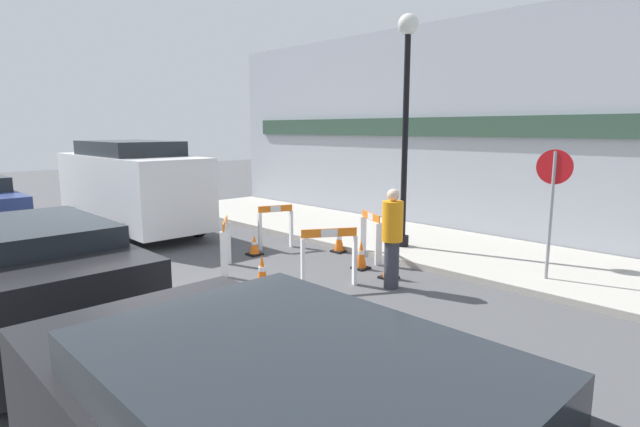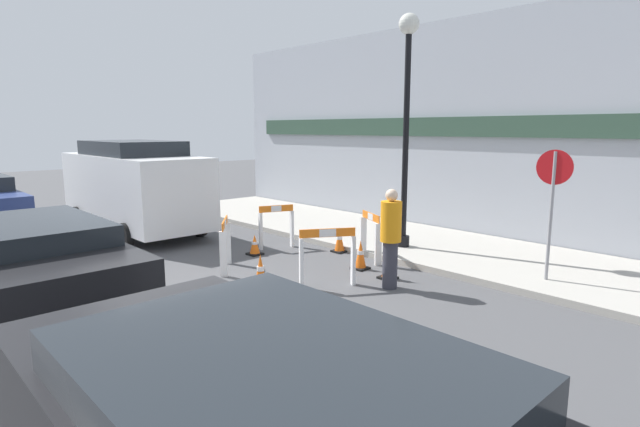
% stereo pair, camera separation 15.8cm
% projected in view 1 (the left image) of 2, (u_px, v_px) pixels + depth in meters
% --- Properties ---
extents(ground_plane, '(60.00, 60.00, 0.00)m').
position_uv_depth(ground_plane, '(177.00, 308.00, 7.74)').
color(ground_plane, '#4C4C4F').
extents(sidewalk_slab, '(18.00, 3.51, 0.12)m').
position_uv_depth(sidewalk_slab, '(415.00, 242.00, 12.00)').
color(sidewalk_slab, '#ADA89E').
rests_on(sidewalk_slab, ground_plane).
extents(storefront_facade, '(18.00, 0.22, 5.50)m').
position_uv_depth(storefront_facade, '(460.00, 129.00, 12.80)').
color(storefront_facade, '#A3A8B2').
rests_on(storefront_facade, ground_plane).
extents(streetlamp_post, '(0.44, 0.44, 5.02)m').
position_uv_depth(streetlamp_post, '(406.00, 100.00, 10.78)').
color(streetlamp_post, black).
rests_on(streetlamp_post, sidewalk_slab).
extents(stop_sign, '(0.60, 0.10, 2.28)m').
position_uv_depth(stop_sign, '(552.00, 193.00, 8.62)').
color(stop_sign, gray).
rests_on(stop_sign, sidewalk_slab).
extents(barricade_0, '(0.63, 0.92, 1.04)m').
position_uv_depth(barricade_0, '(329.00, 255.00, 8.72)').
color(barricade_0, white).
rests_on(barricade_0, ground_plane).
extents(barricade_1, '(0.82, 0.48, 1.02)m').
position_uv_depth(barricade_1, '(370.00, 235.00, 10.46)').
color(barricade_1, white).
rests_on(barricade_1, ground_plane).
extents(barricade_2, '(0.41, 0.81, 1.01)m').
position_uv_depth(barricade_2, '(276.00, 225.00, 11.54)').
color(barricade_2, white).
rests_on(barricade_2, ground_plane).
extents(barricade_3, '(0.86, 0.70, 1.02)m').
position_uv_depth(barricade_3, '(226.00, 242.00, 9.73)').
color(barricade_3, white).
rests_on(barricade_3, ground_plane).
extents(traffic_cone_0, '(0.30, 0.30, 0.45)m').
position_uv_depth(traffic_cone_0, '(254.00, 245.00, 10.97)').
color(traffic_cone_0, black).
rests_on(traffic_cone_0, ground_plane).
extents(traffic_cone_1, '(0.30, 0.30, 0.62)m').
position_uv_depth(traffic_cone_1, '(262.00, 272.00, 8.65)').
color(traffic_cone_1, black).
rests_on(traffic_cone_1, ground_plane).
extents(traffic_cone_2, '(0.30, 0.30, 0.58)m').
position_uv_depth(traffic_cone_2, '(361.00, 255.00, 9.87)').
color(traffic_cone_2, black).
rests_on(traffic_cone_2, ground_plane).
extents(traffic_cone_3, '(0.30, 0.30, 0.68)m').
position_uv_depth(traffic_cone_3, '(389.00, 261.00, 9.23)').
color(traffic_cone_3, black).
rests_on(traffic_cone_3, ground_plane).
extents(traffic_cone_4, '(0.30, 0.30, 0.57)m').
position_uv_depth(traffic_cone_4, '(339.00, 240.00, 11.23)').
color(traffic_cone_4, black).
rests_on(traffic_cone_4, ground_plane).
extents(person_worker, '(0.38, 0.38, 1.75)m').
position_uv_depth(person_worker, '(392.00, 235.00, 8.59)').
color(person_worker, '#33333D').
rests_on(person_worker, ground_plane).
extents(parked_car_1, '(3.91, 1.87, 1.63)m').
position_uv_depth(parked_car_1, '(34.00, 278.00, 6.19)').
color(parked_car_1, black).
rests_on(parked_car_1, ground_plane).
extents(work_van, '(5.40, 2.10, 2.44)m').
position_uv_depth(work_van, '(131.00, 183.00, 13.18)').
color(work_van, white).
rests_on(work_van, ground_plane).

